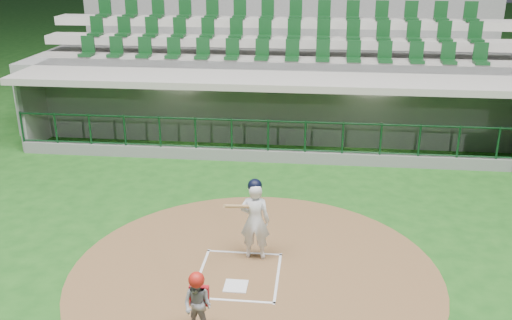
# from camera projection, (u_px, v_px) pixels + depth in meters

# --- Properties ---
(ground) EXTENTS (120.00, 120.00, 0.00)m
(ground) POSITION_uv_depth(u_px,v_px,m) (241.00, 267.00, 11.24)
(ground) COLOR #184B15
(ground) RESTS_ON ground
(dirt_circle) EXTENTS (7.20, 7.20, 0.01)m
(dirt_circle) POSITION_uv_depth(u_px,v_px,m) (255.00, 273.00, 11.02)
(dirt_circle) COLOR brown
(dirt_circle) RESTS_ON ground
(home_plate) EXTENTS (0.43, 0.43, 0.02)m
(home_plate) POSITION_uv_depth(u_px,v_px,m) (236.00, 286.00, 10.58)
(home_plate) COLOR white
(home_plate) RESTS_ON dirt_circle
(batter_box_chalk) EXTENTS (1.55, 1.80, 0.01)m
(batter_box_chalk) POSITION_uv_depth(u_px,v_px,m) (239.00, 275.00, 10.96)
(batter_box_chalk) COLOR silver
(batter_box_chalk) RESTS_ON ground
(dugout_structure) EXTENTS (16.40, 3.70, 3.00)m
(dugout_structure) POSITION_uv_depth(u_px,v_px,m) (279.00, 113.00, 18.19)
(dugout_structure) COLOR gray
(dugout_structure) RESTS_ON ground
(seating_deck) EXTENTS (17.00, 6.72, 5.15)m
(seating_deck) POSITION_uv_depth(u_px,v_px,m) (280.00, 78.00, 20.90)
(seating_deck) COLOR gray
(seating_deck) RESTS_ON ground
(batter) EXTENTS (0.84, 0.85, 1.71)m
(batter) POSITION_uv_depth(u_px,v_px,m) (255.00, 219.00, 11.30)
(batter) COLOR white
(batter) RESTS_ON dirt_circle
(catcher) EXTENTS (0.61, 0.54, 1.12)m
(catcher) POSITION_uv_depth(u_px,v_px,m) (198.00, 303.00, 9.14)
(catcher) COLOR gray
(catcher) RESTS_ON dirt_circle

